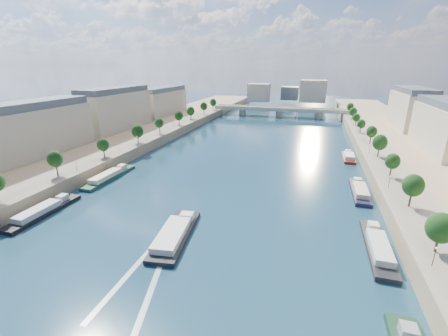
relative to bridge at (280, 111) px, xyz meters
The scene contains 15 objects.
ground 145.00m from the bridge, 90.00° to the right, with size 700.00×700.00×0.00m, color #0D2939.
quay_left 161.83m from the bridge, 116.42° to the right, with size 44.00×520.00×5.00m, color #9E8460.
quay_right 161.83m from the bridge, 63.58° to the right, with size 44.00×520.00×5.00m, color #9E8460.
pave_left 155.72m from the bridge, 111.47° to the right, with size 14.00×520.00×0.10m, color gray.
pave_right 155.72m from the bridge, 68.53° to the right, with size 14.00×520.00×0.10m, color gray.
trees_left 153.23m from the bridge, 111.05° to the right, with size 4.80×268.80×8.26m.
trees_right 145.79m from the bridge, 67.82° to the right, with size 4.80×268.80×8.26m.
lamps_left 163.59m from the bridge, 108.72° to the right, with size 0.36×200.36×4.28m.
lamps_right 149.46m from the bridge, 69.43° to the right, with size 0.36×200.36×4.28m.
buildings_left 158.18m from the bridge, 122.60° to the right, with size 16.00×226.00×23.20m.
skyline 75.29m from the bridge, 87.55° to the left, with size 79.00×42.00×22.00m.
bridge is the anchor object (origin of this frame).
tour_barge 197.56m from the bridge, 90.87° to the right, with size 10.34×25.39×3.56m.
wake 214.25m from the bridge, 90.80° to the right, with size 11.10×26.01×0.04m.
moored_barges_right 194.35m from the bridge, 76.46° to the right, with size 5.00×161.26×3.60m.
Camera 1 is at (28.05, -12.66, 41.66)m, focal length 24.00 mm.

